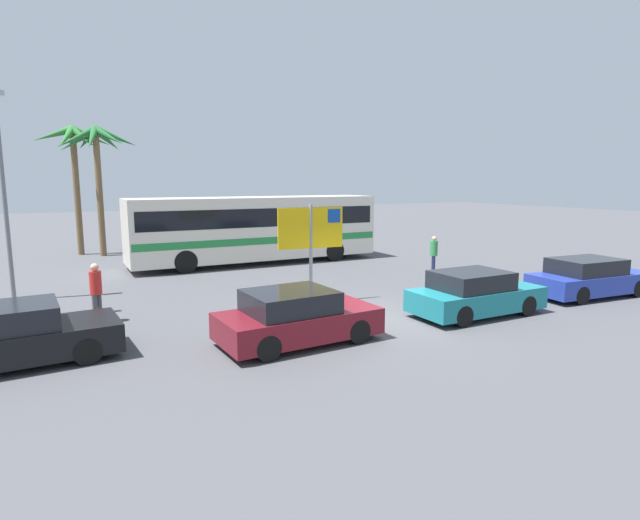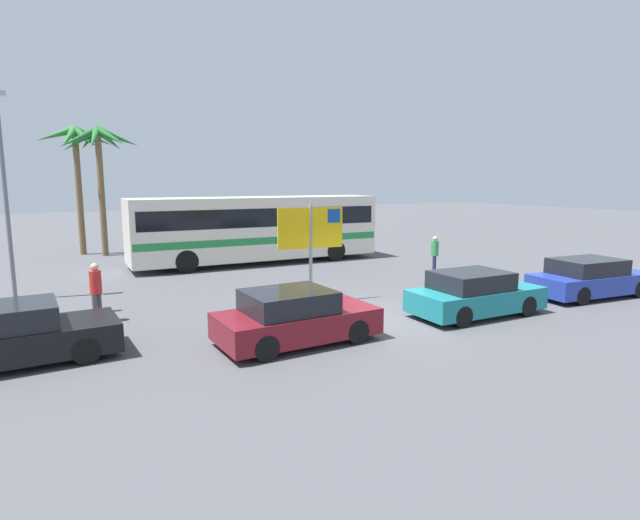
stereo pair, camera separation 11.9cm
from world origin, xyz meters
name	(u,v)px [view 1 (the left image)]	position (x,y,z in m)	size (l,w,h in m)	color
ground	(378,319)	(0.00, 0.00, 0.00)	(120.00, 120.00, 0.00)	#4C4C51
bus_front_coach	(256,226)	(0.43, 11.06, 1.78)	(11.82, 2.65, 3.17)	silver
ferry_sign	(312,232)	(-0.82, 2.58, 2.33)	(2.20, 0.25, 3.20)	gray
car_blue	(589,278)	(8.04, -0.99, 0.64)	(4.48, 2.05, 1.32)	#23389E
car_black	(13,336)	(-9.02, 0.58, 0.64)	(4.20, 2.04, 1.32)	black
car_teal	(475,294)	(2.75, -1.00, 0.63)	(4.04, 1.76, 1.32)	#19757F
car_maroon	(296,318)	(-3.01, -0.88, 0.64)	(4.00, 2.04, 1.32)	maroon
pedestrian_crossing_lot	(96,288)	(-7.19, 3.34, 0.99)	(0.32, 0.32, 1.68)	#4C4C51
pedestrian_near_sign	(434,252)	(6.11, 4.79, 0.95)	(0.32, 0.32, 1.62)	#1E2347
lamp_post_right_side	(3,188)	(-9.46, 7.53, 3.70)	(0.56, 0.20, 6.75)	slate
palm_tree_seaside	(74,150)	(-6.94, 18.09, 5.53)	(3.79, 3.64, 6.81)	brown
palm_tree_inland	(96,149)	(-5.96, 17.05, 5.54)	(4.02, 3.88, 6.74)	brown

